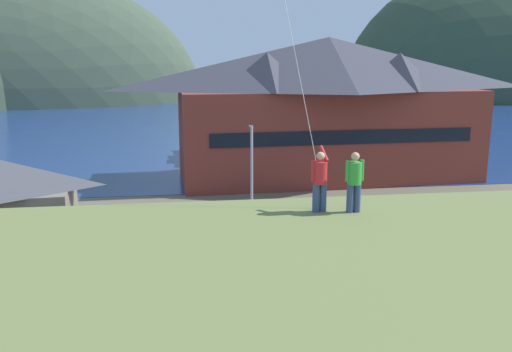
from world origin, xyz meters
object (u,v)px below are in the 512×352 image
object	(u,v)px
parked_car_front_row_end	(205,225)
storage_shed_near_lot	(2,210)
harbor_lodge	(328,105)
parked_car_lone_by_shed	(481,215)
parked_car_corner_spot	(117,230)
parked_car_back_row_right	(358,215)
parked_car_mid_row_near	(313,267)
parking_light_pole	(252,166)
wharf_dock	(229,151)
person_companion	(354,180)
moored_boat_wharfside	(196,149)
moored_boat_inner_slip	(197,153)
parked_car_front_row_silver	(196,270)
moored_boat_outer_mooring	(260,145)
parked_car_back_row_left	(35,283)
person_kite_flyer	(320,179)

from	to	relation	value
parked_car_front_row_end	storage_shed_near_lot	bearing A→B (deg)	-170.86
harbor_lodge	parked_car_lone_by_shed	size ratio (longest dim) A/B	6.42
parked_car_corner_spot	parked_car_back_row_right	distance (m)	14.09
parked_car_mid_row_near	parked_car_front_row_end	bearing A→B (deg)	123.62
parked_car_corner_spot	parking_light_pole	world-z (taller)	parking_light_pole
harbor_lodge	parked_car_corner_spot	bearing A→B (deg)	-134.98
wharf_dock	person_companion	xyz separation A→B (m)	(-0.11, -43.15, 6.62)
moored_boat_wharfside	moored_boat_inner_slip	size ratio (longest dim) A/B	1.03
storage_shed_near_lot	parked_car_front_row_silver	distance (m)	10.85
moored_boat_inner_slip	person_companion	size ratio (longest dim) A/B	4.41
wharf_dock	parked_car_front_row_end	size ratio (longest dim) A/B	3.06
moored_boat_outer_mooring	parked_car_lone_by_shed	world-z (taller)	moored_boat_outer_mooring
storage_shed_near_lot	parking_light_pole	xyz separation A→B (m)	(13.38, 5.54, 0.82)
parked_car_back_row_left	person_companion	bearing A→B (deg)	-35.28
parked_car_back_row_left	parked_car_back_row_right	distance (m)	18.40
parked_car_back_row_left	person_kite_flyer	size ratio (longest dim) A/B	2.28
parked_car_front_row_end	parking_light_pole	bearing A→B (deg)	50.81
wharf_dock	parked_car_lone_by_shed	world-z (taller)	parked_car_lone_by_shed
person_kite_flyer	person_companion	distance (m)	0.97
parking_light_pole	person_kite_flyer	distance (m)	18.92
storage_shed_near_lot	parking_light_pole	world-z (taller)	parking_light_pole
parked_car_lone_by_shed	parked_car_back_row_right	distance (m)	7.37
parked_car_mid_row_near	parked_car_corner_spot	size ratio (longest dim) A/B	0.99
parked_car_front_row_silver	person_companion	world-z (taller)	person_companion
parked_car_mid_row_near	person_kite_flyer	bearing A→B (deg)	-103.05
moored_boat_wharfside	parked_car_front_row_silver	world-z (taller)	moored_boat_wharfside
storage_shed_near_lot	person_kite_flyer	distance (m)	18.89
moored_boat_wharfside	parked_car_mid_row_near	world-z (taller)	moored_boat_wharfside
moored_boat_outer_mooring	parked_car_back_row_left	distance (m)	39.49
moored_boat_inner_slip	parked_car_front_row_silver	bearing A→B (deg)	-91.67
parked_car_corner_spot	moored_boat_inner_slip	bearing A→B (deg)	78.80
wharf_dock	person_kite_flyer	size ratio (longest dim) A/B	6.93
moored_boat_inner_slip	parked_car_lone_by_shed	xyz separation A→B (m)	(16.29, -25.65, 0.34)
moored_boat_outer_mooring	moored_boat_inner_slip	world-z (taller)	same
storage_shed_near_lot	moored_boat_inner_slip	xyz separation A→B (m)	(10.46, 27.09, -2.10)
moored_boat_outer_mooring	parking_light_pole	world-z (taller)	parking_light_pole
person_companion	person_kite_flyer	bearing A→B (deg)	168.50
moored_boat_inner_slip	wharf_dock	bearing A→B (deg)	37.99
harbor_lodge	parked_car_lone_by_shed	world-z (taller)	harbor_lodge
parked_car_corner_spot	person_companion	distance (m)	18.01
moored_boat_outer_mooring	person_companion	world-z (taller)	person_companion
wharf_dock	person_kite_flyer	xyz separation A→B (m)	(-1.06, -42.96, 6.64)
storage_shed_near_lot	parked_car_front_row_end	distance (m)	10.49
parked_car_front_row_silver	parked_car_back_row_right	xyz separation A→B (m)	(9.91, 7.31, 0.00)
parked_car_front_row_silver	harbor_lodge	bearing A→B (deg)	61.96
wharf_dock	parked_car_corner_spot	distance (m)	29.74
person_companion	parked_car_corner_spot	bearing A→B (deg)	120.15
parked_car_lone_by_shed	parking_light_pole	xyz separation A→B (m)	(-13.36, 4.10, 2.58)
parked_car_front_row_end	person_kite_flyer	xyz separation A→B (m)	(2.77, -14.72, 5.92)
moored_boat_inner_slip	person_kite_flyer	world-z (taller)	person_kite_flyer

